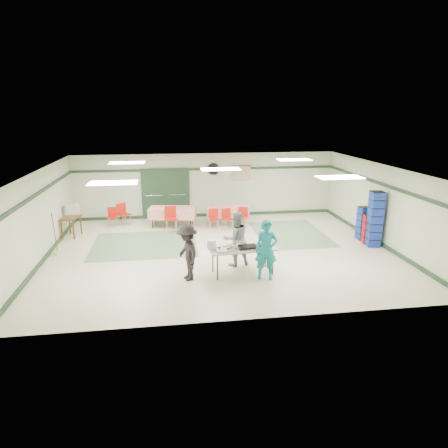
{
  "coord_description": "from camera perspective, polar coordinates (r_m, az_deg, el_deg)",
  "views": [
    {
      "loc": [
        -1.65,
        -12.21,
        4.44
      ],
      "look_at": [
        0.06,
        -0.3,
        0.99
      ],
      "focal_mm": 32.0,
      "sensor_mm": 36.0,
      "label": 1
    }
  ],
  "objects": [
    {
      "name": "double_door_left",
      "position": [
        17.0,
        -9.91,
        4.24
      ],
      "size": [
        0.9,
        0.06,
        2.1
      ],
      "primitive_type": "cube",
      "color": "gray",
      "rests_on": "floor"
    },
    {
      "name": "wall_fan",
      "position": [
        16.93,
        -1.52,
        7.86
      ],
      "size": [
        0.5,
        0.1,
        0.5
      ],
      "primitive_type": "cylinder",
      "rotation": [
        1.57,
        0.0,
        0.0
      ],
      "color": "black",
      "rests_on": "wall_back"
    },
    {
      "name": "sheet_tray_mid",
      "position": [
        11.12,
        2.06,
        -3.29
      ],
      "size": [
        0.65,
        0.52,
        0.02
      ],
      "primitive_type": "cube",
      "rotation": [
        0.0,
        0.0,
        0.1
      ],
      "color": "silver",
      "rests_on": "serving_table"
    },
    {
      "name": "broom",
      "position": [
        13.66,
        -23.05,
        -1.19
      ],
      "size": [
        0.05,
        0.22,
        1.36
      ],
      "primitive_type": "cylinder",
      "rotation": [
        0.14,
        0.0,
        0.11
      ],
      "color": "brown",
      "rests_on": "floor"
    },
    {
      "name": "trim_left",
      "position": [
        13.01,
        -25.16,
        3.87
      ],
      "size": [
        0.06,
        9.0,
        0.1
      ],
      "primitive_type": "cube",
      "rotation": [
        0.0,
        0.0,
        1.57
      ],
      "color": "#1D3621",
      "rests_on": "wall_back"
    },
    {
      "name": "dining_table_b",
      "position": [
        15.8,
        -7.39,
        1.66
      ],
      "size": [
        1.89,
        1.09,
        0.77
      ],
      "rotation": [
        0.0,
        0.0,
        -0.17
      ],
      "color": "red",
      "rests_on": "floor"
    },
    {
      "name": "door_frame",
      "position": [
        16.97,
        -8.32,
        4.29
      ],
      "size": [
        2.0,
        0.03,
        2.15
      ],
      "primitive_type": "cube",
      "color": "#1D3621",
      "rests_on": "floor"
    },
    {
      "name": "chair_loose_a",
      "position": [
        16.35,
        -14.26,
        1.68
      ],
      "size": [
        0.58,
        0.58,
        0.88
      ],
      "rotation": [
        0.0,
        0.0,
        0.67
      ],
      "color": "red",
      "rests_on": "floor"
    },
    {
      "name": "chair_d",
      "position": [
        15.25,
        -7.62,
        1.15
      ],
      "size": [
        0.47,
        0.47,
        0.93
      ],
      "rotation": [
        0.0,
        0.0,
        0.09
      ],
      "color": "red",
      "rests_on": "floor"
    },
    {
      "name": "green_patch_b",
      "position": [
        15.08,
        9.35,
        -1.35
      ],
      "size": [
        2.5,
        3.5,
        0.01
      ],
      "primitive_type": "cube",
      "color": "gray",
      "rests_on": "floor"
    },
    {
      "name": "sheet_tray_right",
      "position": [
        11.15,
        5.13,
        -3.3
      ],
      "size": [
        0.66,
        0.53,
        0.02
      ],
      "primitive_type": "cube",
      "rotation": [
        0.0,
        0.0,
        0.1
      ],
      "color": "silver",
      "rests_on": "serving_table"
    },
    {
      "name": "trim_right",
      "position": [
        14.34,
        21.82,
        5.24
      ],
      "size": [
        0.06,
        9.0,
        0.1
      ],
      "primitive_type": "cube",
      "rotation": [
        0.0,
        0.0,
        1.57
      ],
      "color": "#1D3621",
      "rests_on": "wall_back"
    },
    {
      "name": "chair_a",
      "position": [
        15.42,
        0.43,
        1.09
      ],
      "size": [
        0.43,
        0.44,
        0.78
      ],
      "rotation": [
        0.0,
        0.0,
        0.22
      ],
      "color": "red",
      "rests_on": "floor"
    },
    {
      "name": "crate_stack_red",
      "position": [
        14.57,
        19.99,
        -0.67
      ],
      "size": [
        0.47,
        0.47,
        1.02
      ],
      "primitive_type": "cube",
      "rotation": [
        0.0,
        0.0,
        -0.24
      ],
      "color": "maroon",
      "rests_on": "floor"
    },
    {
      "name": "volunteer_teal",
      "position": [
        10.77,
        6.05,
        -3.73
      ],
      "size": [
        0.68,
        0.53,
        1.65
      ],
      "primitive_type": "imported",
      "rotation": [
        0.0,
        0.0,
        -0.24
      ],
      "color": "#147B8B",
      "rests_on": "floor"
    },
    {
      "name": "dining_table_a",
      "position": [
        15.97,
        0.53,
        1.95
      ],
      "size": [
        1.72,
        0.86,
        0.77
      ],
      "rotation": [
        0.0,
        0.0,
        -0.07
      ],
      "color": "red",
      "rests_on": "floor"
    },
    {
      "name": "chair_c",
      "position": [
        15.52,
        2.69,
        1.24
      ],
      "size": [
        0.48,
        0.48,
        0.81
      ],
      "rotation": [
        0.0,
        0.0,
        -0.35
      ],
      "color": "red",
      "rests_on": "floor"
    },
    {
      "name": "ceiling",
      "position": [
        12.44,
        -0.5,
        7.94
      ],
      "size": [
        11.0,
        11.0,
        0.0
      ],
      "primitive_type": "plane",
      "rotation": [
        3.14,
        0.0,
        0.0
      ],
      "color": "silver",
      "rests_on": "wall_back"
    },
    {
      "name": "office_printer",
      "position": [
        15.74,
        -20.83,
        2.02
      ],
      "size": [
        0.52,
        0.47,
        0.36
      ],
      "primitive_type": "cube",
      "rotation": [
        0.0,
        0.0,
        0.17
      ],
      "color": "beige",
      "rests_on": "printer_table"
    },
    {
      "name": "baseboard_left",
      "position": [
        13.52,
        -24.17,
        -4.39
      ],
      "size": [
        0.06,
        9.0,
        0.12
      ],
      "primitive_type": "cube",
      "rotation": [
        0.0,
        0.0,
        1.57
      ],
      "color": "#1D3621",
      "rests_on": "floor"
    },
    {
      "name": "foam_box_stack",
      "position": [
        10.97,
        -1.81,
        -2.92
      ],
      "size": [
        0.24,
        0.23,
        0.26
      ],
      "primitive_type": "cube",
      "rotation": [
        0.0,
        0.0,
        0.1
      ],
      "color": "white",
      "rests_on": "serving_table"
    },
    {
      "name": "scroll_banner",
      "position": [
        17.14,
        2.51,
        7.28
      ],
      "size": [
        0.8,
        0.02,
        0.6
      ],
      "primitive_type": "cube",
      "color": "tan",
      "rests_on": "wall_back"
    },
    {
      "name": "volunteer_dark",
      "position": [
        10.74,
        -5.27,
        -4.08
      ],
      "size": [
        0.83,
        1.12,
        1.54
      ],
      "primitive_type": "imported",
      "rotation": [
        0.0,
        0.0,
        -1.29
      ],
      "color": "black",
      "rests_on": "floor"
    },
    {
      "name": "green_patch_a",
      "position": [
        13.96,
        -11.27,
        -2.87
      ],
      "size": [
        3.5,
        3.0,
        0.01
      ],
      "primitive_type": "cube",
      "color": "gray",
      "rests_on": "floor"
    },
    {
      "name": "serving_table",
      "position": [
        11.11,
        2.68,
        -3.64
      ],
      "size": [
        1.89,
        0.92,
        0.76
      ],
      "rotation": [
        0.0,
        0.0,
        0.1
      ],
      "color": "#A8A7A3",
      "rests_on": "floor"
    },
    {
      "name": "double_door_right",
      "position": [
        17.0,
        -6.7,
        4.37
      ],
      "size": [
        0.9,
        0.06,
        2.1
      ],
      "primitive_type": "cube",
      "color": "gray",
      "rests_on": "floor"
    },
    {
      "name": "wall_back",
      "position": [
        17.07,
        -2.53,
        5.54
      ],
      "size": [
        11.0,
        0.0,
        11.0
      ],
      "primitive_type": "plane",
      "rotation": [
        1.57,
        0.0,
        0.0
      ],
      "color": "#B6C0A4",
      "rests_on": "floor"
    },
    {
      "name": "chair_b",
      "position": [
        15.36,
        -1.5,
        1.02
      ],
      "size": [
        0.37,
        0.37,
        0.78
      ],
      "rotation": [
        0.0,
        0.0,
        -0.01
      ],
      "color": "red",
      "rests_on": "floor"
    },
    {
      "name": "baking_pan",
      "position": [
        11.04,
        3.37,
        -3.31
      ],
      "size": [
        0.54,
        0.37,
        0.08
      ],
      "primitive_type": "cube",
      "rotation": [
        0.0,
        0.0,
        0.1
      ],
      "color": "black",
      "rests_on": "serving_table"
    },
    {
      "name": "crate_stack_blue_b",
      "position": [
        14.19,
        20.76,
        0.65
      ],
      "size": [
        0.46,
        0.46,
        1.89
      ],
      "primitive_type": "cube",
      "rotation": [
        0.0,
        0.0,
        -0.13
      ],
      "color": "#193B9B",
      "rests_on": "floor"
    },
    {
      "name": "sheet_tray_left",
      "position": [
        10.91,
        0.33,
        -3.67
      ],
      "size": [
        0.61,
        0.48,
        0.02
      ],
      "primitive_type": "cube",
      "rotation": [
        0.0,
        0.0,
        0.1
      ],
      "color": "silver",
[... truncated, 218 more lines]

